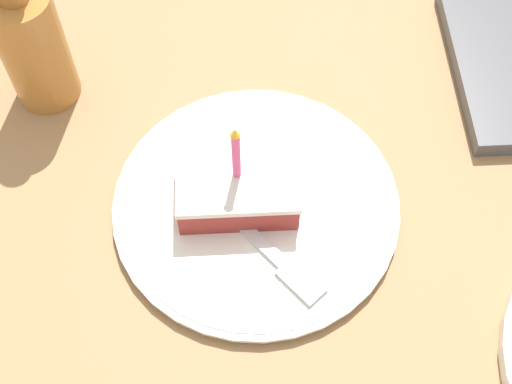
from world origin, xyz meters
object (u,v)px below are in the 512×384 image
bottle (32,43)px  plate (256,205)px  cake_slice (237,185)px  fork (267,248)px

bottle → plate: bearing=-126.2°
cake_slice → fork: 0.07m
fork → plate: bearing=8.2°
plate → fork: bearing=-171.8°
plate → fork: fork is taller
plate → bottle: 0.28m
plate → fork: size_ratio=2.08×
cake_slice → bottle: bottle is taller
fork → bottle: (0.21, 0.23, 0.06)m
plate → bottle: bearing=53.8°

